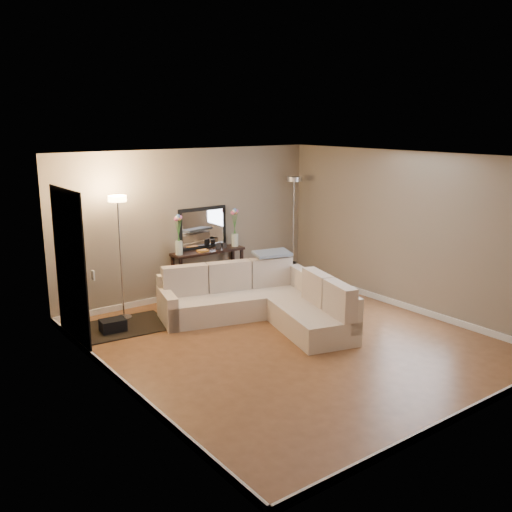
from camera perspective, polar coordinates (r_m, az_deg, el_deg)
floor at (r=8.22m, az=3.36°, el=-8.57°), size 5.00×5.50×0.01m
ceiling at (r=7.63m, az=3.63°, el=9.91°), size 5.00×5.50×0.01m
wall_back at (r=10.04m, az=-6.68°, el=3.21°), size 5.00×0.02×2.60m
wall_front at (r=6.05m, az=20.57°, el=-4.50°), size 5.00×0.02×2.60m
wall_left at (r=6.54m, az=-13.63°, el=-2.67°), size 0.02×5.50×2.60m
wall_right at (r=9.60m, az=15.07°, el=2.35°), size 0.02×5.50×2.60m
baseboard_back at (r=10.32m, az=-6.42°, el=-3.65°), size 5.00×0.03×0.10m
baseboard_front at (r=6.54m, az=19.45°, el=-14.93°), size 5.00×0.03×0.10m
baseboard_left at (r=7.00m, az=-12.86°, el=-12.52°), size 0.03×5.50×0.10m
baseboard_right at (r=9.88m, az=14.54°, el=-4.79°), size 0.03×5.50×0.10m
doorway at (r=8.15m, az=-18.08°, el=-1.24°), size 0.02×1.20×2.20m
switch_plate at (r=7.34m, az=-15.99°, el=-1.86°), size 0.02×0.08×0.12m
sectional_sofa at (r=8.95m, az=0.63°, el=-4.51°), size 2.53×2.85×0.84m
throw_blanket at (r=9.47m, az=1.63°, el=0.27°), size 0.67×0.47×0.08m
console_table at (r=10.14m, az=-5.21°, el=-1.47°), size 1.35×0.39×0.83m
leaning_mirror at (r=10.16m, az=-5.37°, el=2.80°), size 0.95×0.06×0.75m
table_decor at (r=10.06m, az=-4.73°, el=0.66°), size 0.57×0.13×0.13m
flower_vase_left at (r=9.76m, az=-7.74°, el=1.80°), size 0.15×0.13×0.71m
flower_vase_right at (r=10.33m, az=-2.14°, el=2.56°), size 0.15×0.13×0.71m
floor_lamp_lit at (r=8.98m, az=-13.52°, el=2.24°), size 0.30×0.30×1.96m
floor_lamp_unlit at (r=10.96m, az=3.78°, el=4.83°), size 0.37×0.37×2.03m
charcoal_rug at (r=8.97m, az=-12.94°, el=-6.87°), size 1.36×1.07×0.02m
black_bag at (r=8.80m, az=-14.10°, el=-6.89°), size 0.38×0.29×0.23m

